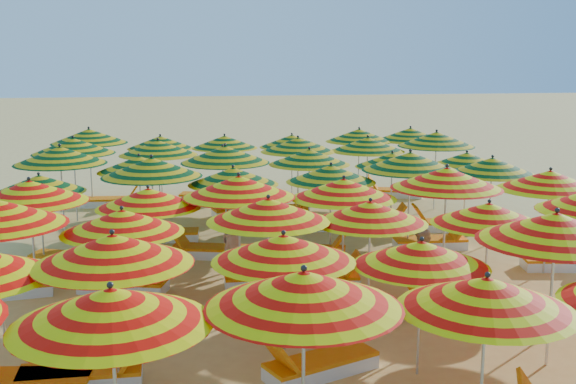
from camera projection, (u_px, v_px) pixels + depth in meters
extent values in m
plane|color=#EBC168|center=(291.00, 269.00, 15.63)|extent=(120.00, 120.00, 0.00)
cone|color=#E76800|center=(111.00, 307.00, 7.55)|extent=(2.37, 2.37, 0.41)
sphere|color=black|center=(110.00, 285.00, 7.51)|extent=(0.07, 0.07, 0.07)
cylinder|color=silver|center=(303.00, 371.00, 8.10)|extent=(0.04, 0.04, 2.22)
cone|color=#E76800|center=(304.00, 290.00, 7.91)|extent=(2.35, 2.35, 0.42)
sphere|color=black|center=(304.00, 268.00, 7.87)|extent=(0.07, 0.07, 0.07)
cylinder|color=silver|center=(483.00, 367.00, 8.41)|extent=(0.04, 0.04, 2.06)
cone|color=#E76800|center=(487.00, 294.00, 8.23)|extent=(2.59, 2.59, 0.39)
sphere|color=black|center=(488.00, 275.00, 8.19)|extent=(0.07, 0.07, 0.07)
cylinder|color=silver|center=(116.00, 316.00, 9.84)|extent=(0.04, 0.04, 2.18)
cone|color=#E76800|center=(113.00, 249.00, 9.66)|extent=(2.74, 2.74, 0.42)
sphere|color=black|center=(112.00, 232.00, 9.61)|extent=(0.07, 0.07, 0.07)
cylinder|color=silver|center=(284.00, 308.00, 10.32)|extent=(0.04, 0.04, 2.06)
cone|color=#E76800|center=(283.00, 248.00, 10.15)|extent=(2.51, 2.51, 0.39)
sphere|color=black|center=(283.00, 233.00, 10.11)|extent=(0.07, 0.07, 0.07)
cylinder|color=silver|center=(419.00, 310.00, 10.37)|extent=(0.04, 0.04, 1.96)
cone|color=#E76800|center=(421.00, 254.00, 10.20)|extent=(2.57, 2.57, 0.37)
sphere|color=black|center=(422.00, 239.00, 10.16)|extent=(0.07, 0.07, 0.07)
cylinder|color=silver|center=(551.00, 292.00, 10.64)|extent=(0.04, 0.04, 2.29)
cone|color=#E76800|center=(556.00, 227.00, 10.44)|extent=(2.36, 2.36, 0.44)
sphere|color=black|center=(557.00, 210.00, 10.40)|extent=(0.08, 0.08, 0.08)
cylinder|color=silver|center=(0.00, 272.00, 11.65)|extent=(0.04, 0.04, 2.28)
cylinder|color=silver|center=(124.00, 273.00, 12.01)|extent=(0.04, 0.04, 2.03)
cone|color=#E76800|center=(122.00, 221.00, 11.84)|extent=(2.20, 2.20, 0.39)
sphere|color=black|center=(122.00, 208.00, 11.80)|extent=(0.07, 0.07, 0.07)
cylinder|color=silver|center=(269.00, 262.00, 12.45)|extent=(0.04, 0.04, 2.13)
cone|color=#E76800|center=(268.00, 210.00, 12.27)|extent=(2.69, 2.69, 0.40)
sphere|color=black|center=(268.00, 197.00, 12.23)|extent=(0.07, 0.07, 0.07)
cylinder|color=silver|center=(369.00, 261.00, 12.71)|extent=(0.04, 0.04, 2.02)
cone|color=#E76800|center=(370.00, 212.00, 12.54)|extent=(2.50, 2.50, 0.39)
sphere|color=black|center=(371.00, 200.00, 12.50)|extent=(0.07, 0.07, 0.07)
cylinder|color=silver|center=(486.00, 262.00, 12.68)|extent=(0.04, 0.04, 2.01)
cone|color=#E76800|center=(489.00, 214.00, 12.51)|extent=(2.35, 2.35, 0.38)
sphere|color=black|center=(489.00, 201.00, 12.46)|extent=(0.07, 0.07, 0.07)
cylinder|color=silver|center=(33.00, 240.00, 13.76)|extent=(0.04, 0.04, 2.19)
cone|color=#E76800|center=(30.00, 191.00, 13.58)|extent=(2.20, 2.20, 0.42)
sphere|color=black|center=(29.00, 179.00, 13.53)|extent=(0.07, 0.07, 0.07)
cylinder|color=silver|center=(150.00, 242.00, 13.94)|extent=(0.04, 0.04, 2.02)
cone|color=#E76800|center=(148.00, 198.00, 13.77)|extent=(2.48, 2.48, 0.38)
sphere|color=black|center=(148.00, 187.00, 13.72)|extent=(0.07, 0.07, 0.07)
cylinder|color=silver|center=(239.00, 234.00, 14.16)|extent=(0.04, 0.04, 2.21)
cone|color=#E76800|center=(239.00, 186.00, 13.98)|extent=(2.43, 2.43, 0.42)
sphere|color=black|center=(239.00, 174.00, 13.93)|extent=(0.07, 0.07, 0.07)
cylinder|color=silver|center=(343.00, 234.00, 14.38)|extent=(0.04, 0.04, 2.12)
cone|color=#E76800|center=(344.00, 189.00, 14.20)|extent=(2.66, 2.66, 0.40)
sphere|color=black|center=(344.00, 177.00, 14.16)|extent=(0.07, 0.07, 0.07)
cylinder|color=silver|center=(445.00, 225.00, 14.75)|extent=(0.04, 0.04, 2.27)
cone|color=#E76800|center=(447.00, 178.00, 14.56)|extent=(2.42, 2.42, 0.43)
sphere|color=black|center=(447.00, 166.00, 14.51)|extent=(0.08, 0.08, 0.08)
cylinder|color=silver|center=(547.00, 224.00, 15.11)|extent=(0.04, 0.04, 2.16)
cone|color=#E76800|center=(550.00, 180.00, 14.93)|extent=(2.76, 2.76, 0.41)
sphere|color=black|center=(551.00, 169.00, 14.88)|extent=(0.07, 0.07, 0.07)
cylinder|color=silver|center=(42.00, 222.00, 15.66)|extent=(0.04, 0.04, 1.97)
cone|color=#646208|center=(39.00, 184.00, 15.49)|extent=(2.52, 2.52, 0.38)
sphere|color=black|center=(38.00, 174.00, 15.45)|extent=(0.07, 0.07, 0.07)
cylinder|color=silver|center=(153.00, 210.00, 16.19)|extent=(0.04, 0.04, 2.26)
cone|color=#646208|center=(152.00, 167.00, 16.00)|extent=(2.29, 2.29, 0.43)
sphere|color=black|center=(151.00, 156.00, 15.95)|extent=(0.08, 0.08, 0.08)
cylinder|color=silver|center=(234.00, 215.00, 16.23)|extent=(0.04, 0.04, 2.04)
cone|color=#646208|center=(233.00, 176.00, 16.06)|extent=(2.49, 2.49, 0.39)
sphere|color=black|center=(233.00, 166.00, 16.02)|extent=(0.07, 0.07, 0.07)
cylinder|color=silver|center=(330.00, 212.00, 16.47)|extent=(0.04, 0.04, 2.05)
cone|color=#646208|center=(331.00, 174.00, 16.30)|extent=(2.50, 2.50, 0.39)
sphere|color=black|center=(331.00, 164.00, 16.26)|extent=(0.07, 0.07, 0.07)
cylinder|color=silver|center=(409.00, 202.00, 16.97)|extent=(0.04, 0.04, 2.27)
cone|color=#646208|center=(410.00, 161.00, 16.78)|extent=(2.62, 2.62, 0.43)
sphere|color=black|center=(411.00, 151.00, 16.73)|extent=(0.08, 0.08, 0.08)
cylinder|color=silver|center=(490.00, 203.00, 17.32)|extent=(0.04, 0.04, 2.09)
cone|color=#646208|center=(492.00, 166.00, 17.14)|extent=(2.50, 2.50, 0.40)
sphere|color=black|center=(493.00, 156.00, 17.10)|extent=(0.07, 0.07, 0.07)
cylinder|color=silver|center=(62.00, 195.00, 17.88)|extent=(0.04, 0.04, 2.27)
cone|color=#646208|center=(60.00, 155.00, 17.69)|extent=(2.45, 2.45, 0.43)
sphere|color=black|center=(59.00, 145.00, 17.65)|extent=(0.08, 0.08, 0.08)
cylinder|color=silver|center=(140.00, 199.00, 17.84)|extent=(0.04, 0.04, 2.05)
cone|color=#646208|center=(139.00, 164.00, 17.66)|extent=(2.06, 2.06, 0.39)
sphere|color=black|center=(139.00, 155.00, 17.62)|extent=(0.07, 0.07, 0.07)
cylinder|color=silver|center=(226.00, 192.00, 18.21)|extent=(0.04, 0.04, 2.24)
cone|color=#646208|center=(225.00, 154.00, 18.02)|extent=(2.37, 2.37, 0.43)
sphere|color=black|center=(225.00, 145.00, 17.97)|extent=(0.07, 0.07, 0.07)
cylinder|color=silver|center=(309.00, 192.00, 18.69)|extent=(0.04, 0.04, 2.10)
cone|color=#646208|center=(309.00, 157.00, 18.51)|extent=(2.17, 2.17, 0.40)
sphere|color=black|center=(309.00, 148.00, 18.46)|extent=(0.07, 0.07, 0.07)
cylinder|color=silver|center=(391.00, 192.00, 19.07)|extent=(0.04, 0.04, 1.96)
cone|color=#646208|center=(392.00, 160.00, 18.90)|extent=(2.45, 2.45, 0.37)
sphere|color=black|center=(392.00, 152.00, 18.86)|extent=(0.07, 0.07, 0.07)
cylinder|color=silver|center=(465.00, 192.00, 19.02)|extent=(0.04, 0.04, 1.97)
cone|color=#646208|center=(467.00, 160.00, 18.85)|extent=(2.35, 2.35, 0.38)
sphere|color=black|center=(467.00, 151.00, 18.81)|extent=(0.07, 0.07, 0.07)
cylinder|color=silver|center=(75.00, 181.00, 19.77)|extent=(0.04, 0.04, 2.25)
cone|color=#646208|center=(73.00, 146.00, 19.59)|extent=(2.83, 2.83, 0.43)
sphere|color=black|center=(73.00, 137.00, 19.54)|extent=(0.07, 0.07, 0.07)
cylinder|color=silver|center=(159.00, 181.00, 20.00)|extent=(0.04, 0.04, 2.16)
cone|color=#646208|center=(158.00, 148.00, 19.82)|extent=(2.35, 2.35, 0.41)
sphere|color=black|center=(158.00, 139.00, 19.77)|extent=(0.07, 0.07, 0.07)
cylinder|color=silver|center=(223.00, 183.00, 20.23)|extent=(0.04, 0.04, 1.97)
cone|color=#646208|center=(223.00, 153.00, 20.07)|extent=(2.38, 2.38, 0.37)
sphere|color=black|center=(222.00, 145.00, 20.02)|extent=(0.07, 0.07, 0.07)
cylinder|color=silver|center=(298.00, 177.00, 20.72)|extent=(0.04, 0.04, 2.15)
cone|color=#646208|center=(298.00, 145.00, 20.54)|extent=(2.55, 2.55, 0.41)
sphere|color=black|center=(298.00, 136.00, 20.49)|extent=(0.07, 0.07, 0.07)
cylinder|color=silver|center=(367.00, 176.00, 20.87)|extent=(0.04, 0.04, 2.14)
cone|color=#646208|center=(368.00, 144.00, 20.69)|extent=(2.55, 2.55, 0.41)
sphere|color=black|center=(368.00, 136.00, 20.64)|extent=(0.07, 0.07, 0.07)
cylinder|color=silver|center=(435.00, 172.00, 21.24)|extent=(0.04, 0.04, 2.25)
cone|color=#646208|center=(436.00, 139.00, 21.05)|extent=(2.80, 2.80, 0.43)
sphere|color=black|center=(437.00, 131.00, 21.00)|extent=(0.08, 0.08, 0.08)
cylinder|color=silver|center=(91.00, 169.00, 21.76)|extent=(0.04, 0.04, 2.28)
cone|color=#646208|center=(89.00, 136.00, 21.56)|extent=(2.92, 2.92, 0.43)
sphere|color=black|center=(89.00, 128.00, 21.52)|extent=(0.08, 0.08, 0.08)
cylinder|color=silver|center=(161.00, 171.00, 22.20)|extent=(0.04, 0.04, 2.02)
cone|color=#646208|center=(160.00, 142.00, 22.03)|extent=(2.54, 2.54, 0.39)
sphere|color=black|center=(160.00, 135.00, 21.99)|extent=(0.07, 0.07, 0.07)
cylinder|color=silver|center=(225.00, 170.00, 22.25)|extent=(0.04, 0.04, 2.03)
cone|color=#646208|center=(225.00, 142.00, 22.08)|extent=(2.25, 2.25, 0.39)
sphere|color=black|center=(224.00, 135.00, 22.04)|extent=(0.07, 0.07, 0.07)
cylinder|color=silver|center=(292.00, 169.00, 22.50)|extent=(0.04, 0.04, 2.02)
cone|color=#646208|center=(292.00, 141.00, 22.33)|extent=(2.30, 2.30, 0.39)
sphere|color=black|center=(292.00, 134.00, 22.28)|extent=(0.07, 0.07, 0.07)
cylinder|color=silver|center=(359.00, 164.00, 23.10)|extent=(0.04, 0.04, 2.14)
cone|color=#646208|center=(359.00, 135.00, 22.92)|extent=(2.82, 2.82, 0.41)
sphere|color=black|center=(359.00, 128.00, 22.88)|extent=(0.07, 0.07, 0.07)
cylinder|color=silver|center=(409.00, 163.00, 23.38)|extent=(0.04, 0.04, 2.14)
cone|color=#646208|center=(410.00, 134.00, 23.20)|extent=(2.84, 2.84, 0.41)
sphere|color=black|center=(411.00, 127.00, 23.16)|extent=(0.07, 0.07, 0.07)
cube|color=orange|center=(28.00, 377.00, 9.94)|extent=(1.76, 0.78, 0.06)
cube|color=white|center=(81.00, 379.00, 10.18)|extent=(1.71, 0.61, 0.20)
cube|color=orange|center=(80.00, 370.00, 10.16)|extent=(1.71, 0.61, 0.06)
cube|color=orange|center=(130.00, 352.00, 10.23)|extent=(0.38, 0.59, 0.48)
cube|color=white|center=(321.00, 368.00, 10.54)|extent=(1.79, 1.21, 0.20)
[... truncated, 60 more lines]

